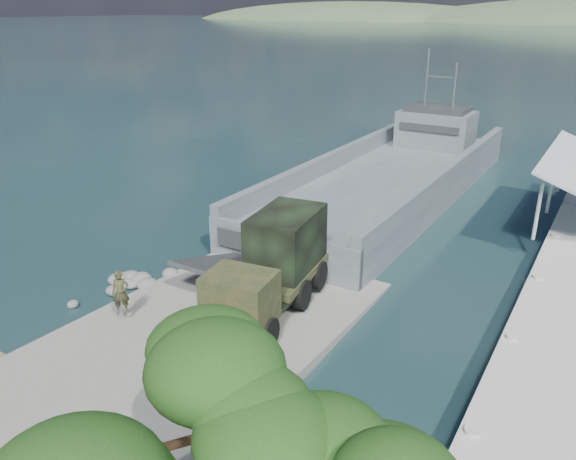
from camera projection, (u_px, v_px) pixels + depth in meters
The scene contains 6 objects.
ground at pixel (213, 332), 24.23m from camera, with size 1400.00×1400.00×0.00m, color #18333A.
boat_ramp at pixel (198, 338), 23.34m from camera, with size 10.00×18.00×0.50m, color slate.
shoreline_rocks at pixel (120, 292), 27.60m from camera, with size 3.20×5.60×0.90m, color #545452, non-canonical shape.
landing_craft at pixel (389, 186), 41.04m from camera, with size 9.26×35.84×10.62m.
military_truck at pixel (272, 267), 24.46m from camera, with size 3.79×8.95×4.03m.
soldier at pixel (122, 301), 23.73m from camera, with size 0.72×0.47×1.97m, color #1C301A.
Camera 1 is at (13.55, -16.20, 13.07)m, focal length 35.00 mm.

